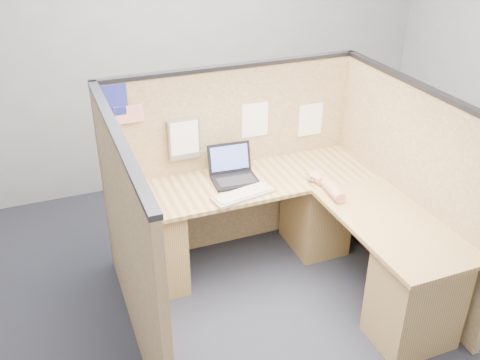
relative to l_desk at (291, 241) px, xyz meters
name	(u,v)px	position (x,y,z in m)	size (l,w,h in m)	color
floor	(283,313)	(-0.18, -0.29, -0.39)	(5.00, 5.00, 0.00)	#20242E
wall_back	(184,42)	(-0.18, 1.96, 1.01)	(5.00, 5.00, 0.00)	gray
cubicle_partitions	(261,192)	(-0.18, 0.14, 0.38)	(2.06, 1.83, 1.53)	brown
l_desk	(291,241)	(0.00, 0.00, 0.00)	(1.95, 1.75, 0.73)	brown
laptop	(232,171)	(-0.28, 0.48, 0.40)	(0.35, 0.34, 0.24)	black
keyboard	(243,195)	(-0.30, 0.19, 0.35)	(0.48, 0.24, 0.03)	gray
mouse	(315,178)	(0.28, 0.20, 0.36)	(0.12, 0.07, 0.05)	silver
hand_forearm	(327,185)	(0.29, 0.05, 0.38)	(0.12, 0.42, 0.09)	tan
blue_poster	(113,103)	(-1.06, 0.68, 0.97)	(0.19, 0.00, 0.26)	navy
american_flag	(127,116)	(-0.99, 0.67, 0.87)	(0.20, 0.01, 0.35)	olive
file_holder	(184,139)	(-0.59, 0.66, 0.63)	(0.24, 0.05, 0.31)	slate
paper_left	(255,120)	(-0.01, 0.68, 0.69)	(0.22, 0.00, 0.27)	white
paper_right	(311,120)	(0.48, 0.68, 0.62)	(0.21, 0.00, 0.27)	white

